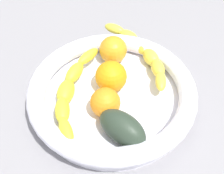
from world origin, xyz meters
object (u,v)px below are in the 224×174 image
orange_front (111,77)px  banana_draped_left (143,52)px  banana_draped_right (70,91)px  avocado_dark (122,128)px  orange_mid_left (113,50)px  fruit_bowl (112,94)px  orange_mid_right (107,103)px

orange_front → banana_draped_left: bearing=158.7°
banana_draped_right → orange_front: (-5.42, 6.97, 1.01)cm
banana_draped_left → avocado_dark: bearing=4.4°
orange_mid_left → avocado_dark: size_ratio=0.64×
orange_mid_left → banana_draped_right: bearing=-19.0°
orange_front → orange_mid_left: size_ratio=1.06×
fruit_bowl → avocado_dark: bearing=28.6°
orange_mid_left → avocado_dark: orange_mid_left is taller
orange_front → orange_mid_left: orange_front is taller
banana_draped_left → orange_mid_right: size_ratio=3.17×
orange_mid_left → avocado_dark: bearing=22.2°
banana_draped_right → orange_front: 8.88cm
banana_draped_right → orange_mid_left: 14.59cm
banana_draped_right → avocado_dark: bearing=65.3°
orange_mid_right → avocado_dark: bearing=43.9°
fruit_bowl → orange_mid_left: size_ratio=5.53×
banana_draped_left → orange_front: bearing=-21.3°
banana_draped_left → orange_mid_left: 6.80cm
banana_draped_right → avocado_dark: size_ratio=2.65×
fruit_bowl → banana_draped_left: banana_draped_left is taller
fruit_bowl → banana_draped_left: bearing=166.4°
banana_draped_left → banana_draped_right: size_ratio=0.72×
banana_draped_left → avocado_dark: 21.96cm
fruit_bowl → orange_mid_left: (-10.81, -3.21, 2.23)cm
banana_draped_right → orange_mid_left: (-13.77, 4.74, 0.83)cm
fruit_bowl → avocado_dark: (8.83, 4.82, 1.83)cm
orange_mid_left → orange_front: bearing=14.9°
avocado_dark → orange_mid_right: bearing=-136.1°
avocado_dark → orange_front: bearing=-152.8°
banana_draped_left → orange_mid_right: orange_mid_right is taller
orange_mid_left → avocado_dark: 21.22cm
orange_front → orange_mid_right: bearing=11.9°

